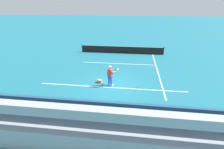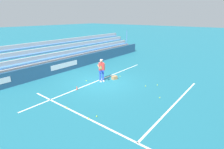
# 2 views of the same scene
# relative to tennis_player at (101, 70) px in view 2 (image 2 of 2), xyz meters

# --- Properties ---
(ground_plane) EXTENTS (160.00, 160.00, 0.00)m
(ground_plane) POSITION_rel_tennis_player_xyz_m (0.13, 0.18, -0.89)
(ground_plane) COLOR #1E6B7F
(court_baseline_white) EXTENTS (12.00, 0.10, 0.01)m
(court_baseline_white) POSITION_rel_tennis_player_xyz_m (0.13, -0.32, -0.89)
(court_baseline_white) COLOR white
(court_baseline_white) RESTS_ON ground
(court_sideline_white) EXTENTS (0.10, 12.00, 0.01)m
(court_sideline_white) POSITION_rel_tennis_player_xyz_m (4.24, 4.18, -0.89)
(court_sideline_white) COLOR white
(court_sideline_white) RESTS_ON ground
(court_service_line_white) EXTENTS (8.22, 0.10, 0.01)m
(court_service_line_white) POSITION_rel_tennis_player_xyz_m (0.13, 5.68, -0.89)
(court_service_line_white) COLOR white
(court_service_line_white) RESTS_ON ground
(back_wall_sponsor_board) EXTENTS (23.66, 0.25, 1.10)m
(back_wall_sponsor_board) POSITION_rel_tennis_player_xyz_m (0.14, -4.32, -0.34)
(back_wall_sponsor_board) COLOR navy
(back_wall_sponsor_board) RESTS_ON ground
(bleacher_stand) EXTENTS (22.48, 2.40, 2.95)m
(bleacher_stand) POSITION_rel_tennis_player_xyz_m (0.13, -6.14, -0.17)
(bleacher_stand) COLOR #9EA3A8
(bleacher_stand) RESTS_ON ground
(tennis_player) EXTENTS (0.92, 0.86, 1.71)m
(tennis_player) POSITION_rel_tennis_player_xyz_m (0.00, 0.00, 0.00)
(tennis_player) COLOR blue
(tennis_player) RESTS_ON ground
(ball_box_cardboard) EXTENTS (0.46, 0.38, 0.26)m
(ball_box_cardboard) POSITION_rel_tennis_player_xyz_m (-1.00, 0.47, -0.76)
(ball_box_cardboard) COLOR #A87F51
(ball_box_cardboard) RESTS_ON ground
(tennis_ball_near_player) EXTENTS (0.07, 0.07, 0.07)m
(tennis_ball_near_player) POSITION_rel_tennis_player_xyz_m (-0.05, 4.69, -0.86)
(tennis_ball_near_player) COLOR #CCE533
(tennis_ball_near_player) RESTS_ON ground
(tennis_ball_midcourt) EXTENTS (0.07, 0.07, 0.07)m
(tennis_ball_midcourt) POSITION_rel_tennis_player_xyz_m (4.23, 1.23, -0.86)
(tennis_ball_midcourt) COLOR #CCE533
(tennis_ball_midcourt) RESTS_ON ground
(tennis_ball_by_box) EXTENTS (0.07, 0.07, 0.07)m
(tennis_ball_by_box) POSITION_rel_tennis_player_xyz_m (-1.77, 0.45, -0.86)
(tennis_ball_by_box) COLOR #CCE533
(tennis_ball_by_box) RESTS_ON ground
(tennis_ball_far_right) EXTENTS (0.07, 0.07, 0.07)m
(tennis_ball_far_right) POSITION_rel_tennis_player_xyz_m (0.68, -0.97, -0.86)
(tennis_ball_far_right) COLOR #CCE533
(tennis_ball_far_right) RESTS_ON ground
(tennis_ball_far_left) EXTENTS (0.07, 0.07, 0.07)m
(tennis_ball_far_left) POSITION_rel_tennis_player_xyz_m (3.86, 3.12, -0.86)
(tennis_ball_far_left) COLOR #CCE533
(tennis_ball_far_left) RESTS_ON ground
(tennis_ball_stray_back) EXTENTS (0.07, 0.07, 0.07)m
(tennis_ball_stray_back) POSITION_rel_tennis_player_xyz_m (-1.17, 3.13, -0.86)
(tennis_ball_stray_back) COLOR #CCE533
(tennis_ball_stray_back) RESTS_ON ground
(tennis_ball_toward_net) EXTENTS (0.07, 0.07, 0.07)m
(tennis_ball_toward_net) POSITION_rel_tennis_player_xyz_m (-1.89, 3.69, -0.86)
(tennis_ball_toward_net) COLOR #CCE533
(tennis_ball_toward_net) RESTS_ON ground
(tennis_ball_on_baseline) EXTENTS (0.07, 0.07, 0.07)m
(tennis_ball_on_baseline) POSITION_rel_tennis_player_xyz_m (4.25, 2.93, -0.86)
(tennis_ball_on_baseline) COLOR #CCE533
(tennis_ball_on_baseline) RESTS_ON ground
(water_bottle) EXTENTS (0.07, 0.07, 0.22)m
(water_bottle) POSITION_rel_tennis_player_xyz_m (2.26, -0.22, -0.78)
(water_bottle) COLOR #EA4C33
(water_bottle) RESTS_ON ground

